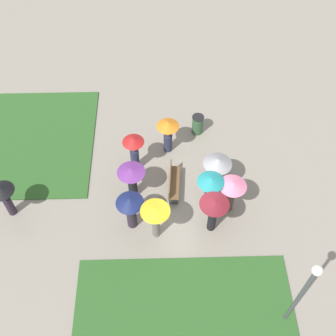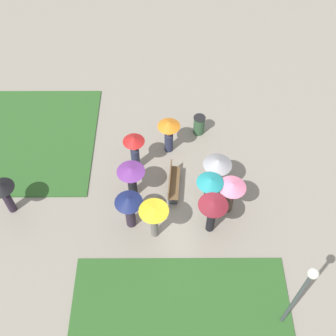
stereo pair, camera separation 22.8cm
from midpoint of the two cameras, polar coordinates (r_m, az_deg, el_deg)
name	(u,v)px [view 2 (the right image)]	position (r m, az deg, el deg)	size (l,w,h in m)	color
ground_plane	(193,206)	(17.34, 3.73, -5.16)	(90.00, 90.00, 0.00)	gray
lawn_patch_far	(4,139)	(20.85, -21.09, 3.69)	(6.41, 8.43, 0.06)	#2D5B26
park_bench	(173,182)	(17.40, 1.00, -1.92)	(1.73, 0.55, 0.90)	brown
lamp_post	(301,291)	(13.42, 18.05, -15.62)	(0.32, 0.32, 4.15)	#474C51
trash_bin	(199,125)	(19.49, 4.56, 5.85)	(0.55, 0.55, 0.97)	#335638
crowd_person_teal	(209,188)	(16.29, 6.03, -2.65)	(1.05, 1.05, 1.89)	#1E3328
crowd_person_navy	(129,206)	(15.83, -4.86, -5.16)	(1.06, 1.06, 1.83)	#2D2333
crowd_person_yellow	(154,215)	(15.42, -1.49, -6.36)	(1.10, 1.10, 1.91)	slate
crowd_person_purple	(131,176)	(16.70, -4.60, -1.07)	(1.12, 1.12, 1.72)	black
crowd_person_grey	(217,167)	(16.83, 7.07, 0.13)	(1.15, 1.15, 1.83)	black
crowd_person_maroon	(212,210)	(15.68, 6.46, -5.64)	(1.12, 1.12, 1.90)	black
crowd_person_orange	(169,131)	(18.17, 0.48, 5.02)	(0.98, 0.98, 1.78)	#282D47
crowd_person_pink	(231,191)	(16.33, 8.97, -3.08)	(1.08, 1.08, 1.79)	#47382D
crowd_person_red	(134,148)	(17.51, -4.20, 2.68)	(0.90, 0.90, 1.95)	#282D47
lone_walker_far_path	(3,192)	(17.29, -21.04, -3.00)	(0.99, 0.99, 1.77)	#2D2333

